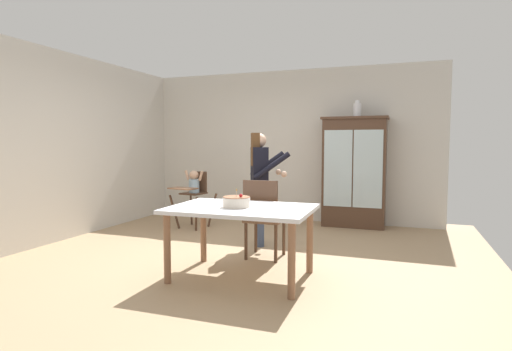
{
  "coord_description": "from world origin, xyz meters",
  "views": [
    {
      "loc": [
        1.98,
        -4.53,
        1.39
      ],
      "look_at": [
        0.08,
        0.7,
        0.95
      ],
      "focal_mm": 28.53,
      "sensor_mm": 36.0,
      "label": 1
    }
  ],
  "objects_px": {
    "adult_person": "(260,175)",
    "dining_table": "(241,216)",
    "china_cabinet": "(354,172)",
    "birthday_cake": "(236,202)",
    "ceramic_vase": "(357,110)",
    "high_chair_with_toddler": "(194,188)",
    "dining_chair_far_side": "(263,214)"
  },
  "relations": [
    {
      "from": "adult_person",
      "to": "dining_table",
      "type": "xyz_separation_m",
      "value": [
        0.27,
        -1.35,
        -0.32
      ]
    },
    {
      "from": "china_cabinet",
      "to": "adult_person",
      "type": "height_order",
      "value": "china_cabinet"
    },
    {
      "from": "dining_table",
      "to": "birthday_cake",
      "type": "xyz_separation_m",
      "value": [
        -0.04,
        -0.02,
        0.15
      ]
    },
    {
      "from": "ceramic_vase",
      "to": "adult_person",
      "type": "height_order",
      "value": "ceramic_vase"
    },
    {
      "from": "high_chair_with_toddler",
      "to": "ceramic_vase",
      "type": "bearing_deg",
      "value": 30.63
    },
    {
      "from": "china_cabinet",
      "to": "adult_person",
      "type": "distance_m",
      "value": 2.03
    },
    {
      "from": "dining_chair_far_side",
      "to": "china_cabinet",
      "type": "bearing_deg",
      "value": -109.91
    },
    {
      "from": "dining_table",
      "to": "china_cabinet",
      "type": "bearing_deg",
      "value": 75.76
    },
    {
      "from": "china_cabinet",
      "to": "dining_chair_far_side",
      "type": "relative_size",
      "value": 1.9
    },
    {
      "from": "birthday_cake",
      "to": "dining_table",
      "type": "bearing_deg",
      "value": 29.76
    },
    {
      "from": "dining_table",
      "to": "high_chair_with_toddler",
      "type": "bearing_deg",
      "value": 129.18
    },
    {
      "from": "adult_person",
      "to": "china_cabinet",
      "type": "bearing_deg",
      "value": -58.45
    },
    {
      "from": "ceramic_vase",
      "to": "dining_chair_far_side",
      "type": "distance_m",
      "value": 2.87
    },
    {
      "from": "china_cabinet",
      "to": "birthday_cake",
      "type": "relative_size",
      "value": 6.52
    },
    {
      "from": "high_chair_with_toddler",
      "to": "dining_table",
      "type": "xyz_separation_m",
      "value": [
        1.69,
        -2.07,
        -0.01
      ]
    },
    {
      "from": "high_chair_with_toddler",
      "to": "dining_chair_far_side",
      "type": "height_order",
      "value": "dining_chair_far_side"
    },
    {
      "from": "ceramic_vase",
      "to": "adult_person",
      "type": "xyz_separation_m",
      "value": [
        -1.09,
        -1.73,
        -0.98
      ]
    },
    {
      "from": "dining_table",
      "to": "adult_person",
      "type": "bearing_deg",
      "value": 101.48
    },
    {
      "from": "ceramic_vase",
      "to": "adult_person",
      "type": "bearing_deg",
      "value": -122.05
    },
    {
      "from": "high_chair_with_toddler",
      "to": "dining_table",
      "type": "distance_m",
      "value": 2.67
    },
    {
      "from": "high_chair_with_toddler",
      "to": "adult_person",
      "type": "xyz_separation_m",
      "value": [
        1.41,
        -0.72,
        0.31
      ]
    },
    {
      "from": "china_cabinet",
      "to": "ceramic_vase",
      "type": "distance_m",
      "value": 1.03
    },
    {
      "from": "birthday_cake",
      "to": "dining_chair_far_side",
      "type": "bearing_deg",
      "value": 87.48
    },
    {
      "from": "ceramic_vase",
      "to": "high_chair_with_toddler",
      "type": "distance_m",
      "value": 2.99
    },
    {
      "from": "adult_person",
      "to": "dining_chair_far_side",
      "type": "xyz_separation_m",
      "value": [
        0.26,
        -0.64,
        -0.41
      ]
    },
    {
      "from": "china_cabinet",
      "to": "birthday_cake",
      "type": "xyz_separation_m",
      "value": [
        -0.82,
        -3.1,
        -0.12
      ]
    },
    {
      "from": "dining_chair_far_side",
      "to": "high_chair_with_toddler",
      "type": "bearing_deg",
      "value": -40.52
    },
    {
      "from": "ceramic_vase",
      "to": "dining_chair_far_side",
      "type": "height_order",
      "value": "ceramic_vase"
    },
    {
      "from": "dining_table",
      "to": "dining_chair_far_side",
      "type": "distance_m",
      "value": 0.71
    },
    {
      "from": "china_cabinet",
      "to": "dining_table",
      "type": "height_order",
      "value": "china_cabinet"
    },
    {
      "from": "high_chair_with_toddler",
      "to": "adult_person",
      "type": "bearing_deg",
      "value": -18.49
    },
    {
      "from": "high_chair_with_toddler",
      "to": "adult_person",
      "type": "relative_size",
      "value": 0.62
    }
  ]
}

